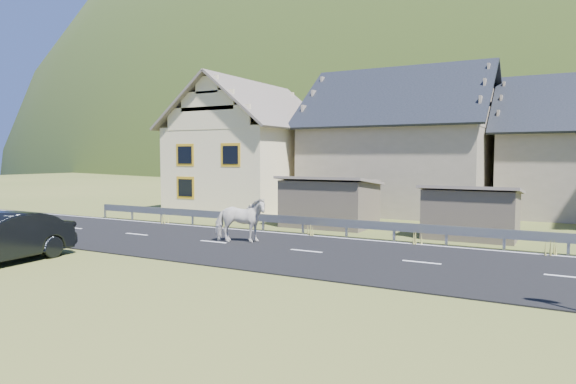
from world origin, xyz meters
The scene contains 11 objects.
ground centered at (0.00, 0.00, 0.00)m, with size 160.00×160.00×0.00m, color #384A1C.
road centered at (0.00, 0.00, 0.02)m, with size 60.00×7.00×0.04m, color black.
lane_markings centered at (0.00, 0.00, 0.04)m, with size 60.00×6.60×0.01m, color silver.
guardrail centered at (0.00, 3.68, 0.56)m, with size 28.10×0.09×0.75m.
shed_left centered at (-2.00, 6.50, 1.10)m, with size 4.30×3.30×2.40m, color #65594A.
shed_right centered at (4.50, 6.00, 1.00)m, with size 3.80×2.90×2.20m, color #65594A.
house_cream centered at (-10.00, 12.00, 4.36)m, with size 7.80×9.80×8.30m.
house_stone_a centered at (-1.00, 15.00, 4.63)m, with size 10.80×9.80×8.90m.
mountain centered at (5.00, 180.00, -20.00)m, with size 440.00×280.00×260.00m, color #253311.
conifer_patch centered at (-55.00, 110.00, 6.00)m, with size 76.00×50.00×28.00m, color black.
horse centered at (-3.04, 0.42, 0.90)m, with size 2.05×0.93×1.73m, color silver.
Camera 1 is at (7.87, -15.78, 3.33)m, focal length 32.00 mm.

